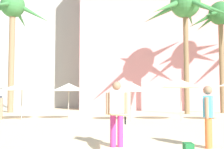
{
  "coord_description": "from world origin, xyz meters",
  "views": [
    {
      "loc": [
        0.48,
        -5.02,
        1.39
      ],
      "look_at": [
        -0.6,
        5.57,
        2.15
      ],
      "focal_mm": 48.72,
      "sensor_mm": 36.0,
      "label": 1
    }
  ],
  "objects_px": {
    "person_near_left": "(116,112)",
    "cafe_umbrella_5": "(22,87)",
    "cafe_umbrella_3": "(69,87)",
    "person_near_right": "(208,114)",
    "palm_tree_center": "(185,8)",
    "cafe_umbrella_4": "(131,87)",
    "palm_tree_far_left": "(12,15)",
    "cafe_umbrella_2": "(181,84)",
    "palm_tree_left": "(221,21)"
  },
  "relations": [
    {
      "from": "person_near_left",
      "to": "cafe_umbrella_5",
      "type": "bearing_deg",
      "value": 24.98
    },
    {
      "from": "cafe_umbrella_3",
      "to": "person_near_right",
      "type": "height_order",
      "value": "cafe_umbrella_3"
    },
    {
      "from": "cafe_umbrella_5",
      "to": "person_near_right",
      "type": "bearing_deg",
      "value": -44.92
    },
    {
      "from": "palm_tree_center",
      "to": "cafe_umbrella_4",
      "type": "xyz_separation_m",
      "value": [
        -4.11,
        -6.71,
        -6.45
      ]
    },
    {
      "from": "cafe_umbrella_4",
      "to": "person_near_right",
      "type": "height_order",
      "value": "cafe_umbrella_4"
    },
    {
      "from": "person_near_right",
      "to": "cafe_umbrella_3",
      "type": "bearing_deg",
      "value": -37.26
    },
    {
      "from": "palm_tree_center",
      "to": "person_near_right",
      "type": "xyz_separation_m",
      "value": [
        -1.68,
        -15.76,
        -7.44
      ]
    },
    {
      "from": "palm_tree_far_left",
      "to": "person_near_left",
      "type": "distance_m",
      "value": 20.99
    },
    {
      "from": "palm_tree_center",
      "to": "cafe_umbrella_5",
      "type": "xyz_separation_m",
      "value": [
        -10.54,
        -6.92,
        -6.42
      ]
    },
    {
      "from": "palm_tree_center",
      "to": "person_near_left",
      "type": "bearing_deg",
      "value": -104.58
    },
    {
      "from": "cafe_umbrella_4",
      "to": "cafe_umbrella_5",
      "type": "distance_m",
      "value": 6.43
    },
    {
      "from": "cafe_umbrella_3",
      "to": "cafe_umbrella_4",
      "type": "distance_m",
      "value": 3.84
    },
    {
      "from": "cafe_umbrella_3",
      "to": "person_near_left",
      "type": "relative_size",
      "value": 0.8
    },
    {
      "from": "palm_tree_center",
      "to": "person_near_left",
      "type": "xyz_separation_m",
      "value": [
        -4.15,
        -15.96,
        -7.4
      ]
    },
    {
      "from": "cafe_umbrella_2",
      "to": "person_near_left",
      "type": "relative_size",
      "value": 0.85
    },
    {
      "from": "palm_tree_far_left",
      "to": "cafe_umbrella_4",
      "type": "bearing_deg",
      "value": -34.89
    },
    {
      "from": "cafe_umbrella_3",
      "to": "palm_tree_far_left",
      "type": "bearing_deg",
      "value": 134.68
    },
    {
      "from": "person_near_left",
      "to": "palm_tree_far_left",
      "type": "bearing_deg",
      "value": 22.04
    },
    {
      "from": "palm_tree_far_left",
      "to": "palm_tree_center",
      "type": "height_order",
      "value": "palm_tree_far_left"
    },
    {
      "from": "palm_tree_center",
      "to": "cafe_umbrella_2",
      "type": "distance_m",
      "value": 9.04
    },
    {
      "from": "cafe_umbrella_2",
      "to": "cafe_umbrella_4",
      "type": "xyz_separation_m",
      "value": [
        -2.87,
        -0.31,
        -0.19
      ]
    },
    {
      "from": "cafe_umbrella_3",
      "to": "palm_tree_left",
      "type": "bearing_deg",
      "value": 35.1
    },
    {
      "from": "cafe_umbrella_3",
      "to": "person_near_right",
      "type": "relative_size",
      "value": 1.3
    },
    {
      "from": "cafe_umbrella_2",
      "to": "person_near_right",
      "type": "relative_size",
      "value": 1.4
    },
    {
      "from": "person_near_left",
      "to": "person_near_right",
      "type": "relative_size",
      "value": 1.63
    },
    {
      "from": "cafe_umbrella_2",
      "to": "person_near_right",
      "type": "xyz_separation_m",
      "value": [
        -0.43,
        -9.36,
        -1.19
      ]
    },
    {
      "from": "palm_tree_far_left",
      "to": "cafe_umbrella_5",
      "type": "bearing_deg",
      "value": -61.5
    },
    {
      "from": "palm_tree_far_left",
      "to": "cafe_umbrella_4",
      "type": "distance_m",
      "value": 14.38
    },
    {
      "from": "palm_tree_far_left",
      "to": "cafe_umbrella_2",
      "type": "height_order",
      "value": "palm_tree_far_left"
    },
    {
      "from": "cafe_umbrella_2",
      "to": "palm_tree_left",
      "type": "bearing_deg",
      "value": 61.47
    },
    {
      "from": "cafe_umbrella_5",
      "to": "person_near_left",
      "type": "xyz_separation_m",
      "value": [
        6.38,
        -9.04,
        -0.98
      ]
    },
    {
      "from": "palm_tree_center",
      "to": "cafe_umbrella_4",
      "type": "relative_size",
      "value": 4.41
    },
    {
      "from": "cafe_umbrella_4",
      "to": "person_near_left",
      "type": "bearing_deg",
      "value": -90.26
    },
    {
      "from": "palm_tree_far_left",
      "to": "palm_tree_left",
      "type": "distance_m",
      "value": 17.76
    },
    {
      "from": "palm_tree_center",
      "to": "cafe_umbrella_3",
      "type": "relative_size",
      "value": 4.62
    },
    {
      "from": "palm_tree_left",
      "to": "cafe_umbrella_4",
      "type": "relative_size",
      "value": 4.1
    },
    {
      "from": "palm_tree_far_left",
      "to": "cafe_umbrella_4",
      "type": "xyz_separation_m",
      "value": [
        10.53,
        -7.34,
        -6.47
      ]
    },
    {
      "from": "person_near_right",
      "to": "cafe_umbrella_2",
      "type": "bearing_deg",
      "value": -72.94
    },
    {
      "from": "palm_tree_center",
      "to": "cafe_umbrella_5",
      "type": "bearing_deg",
      "value": -146.69
    },
    {
      "from": "palm_tree_far_left",
      "to": "cafe_umbrella_5",
      "type": "height_order",
      "value": "palm_tree_far_left"
    },
    {
      "from": "cafe_umbrella_3",
      "to": "cafe_umbrella_4",
      "type": "relative_size",
      "value": 0.96
    },
    {
      "from": "palm_tree_far_left",
      "to": "palm_tree_center",
      "type": "xyz_separation_m",
      "value": [
        14.64,
        -0.64,
        -0.02
      ]
    },
    {
      "from": "palm_tree_left",
      "to": "person_near_right",
      "type": "height_order",
      "value": "palm_tree_left"
    },
    {
      "from": "cafe_umbrella_2",
      "to": "cafe_umbrella_5",
      "type": "distance_m",
      "value": 9.31
    },
    {
      "from": "palm_tree_far_left",
      "to": "palm_tree_left",
      "type": "bearing_deg",
      "value": 2.95
    },
    {
      "from": "palm_tree_left",
      "to": "cafe_umbrella_3",
      "type": "bearing_deg",
      "value": -144.9
    },
    {
      "from": "palm_tree_center",
      "to": "cafe_umbrella_3",
      "type": "height_order",
      "value": "palm_tree_center"
    },
    {
      "from": "person_near_right",
      "to": "palm_tree_far_left",
      "type": "bearing_deg",
      "value": -31.95
    },
    {
      "from": "palm_tree_center",
      "to": "cafe_umbrella_5",
      "type": "height_order",
      "value": "palm_tree_center"
    },
    {
      "from": "cafe_umbrella_4",
      "to": "cafe_umbrella_3",
      "type": "bearing_deg",
      "value": 171.97
    }
  ]
}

